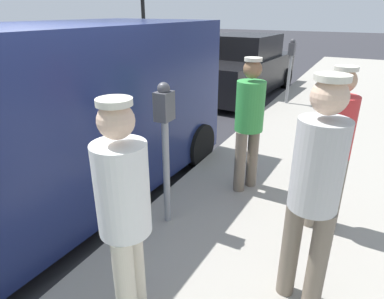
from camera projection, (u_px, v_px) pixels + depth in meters
The scene contains 9 objects.
ground_plane at pixel (36, 229), 3.76m from camera, with size 80.00×80.00×0.00m, color #2D2D33.
parking_meter_near at pixel (165, 132), 3.26m from camera, with size 0.14×0.18×1.52m.
parking_meter_far at pixel (291, 60), 7.85m from camera, with size 0.14×0.18×1.52m.
pedestrian_in_red at pixel (334, 141), 3.21m from camera, with size 0.34×0.34×1.68m.
pedestrian_in_white at pixel (124, 210), 2.11m from camera, with size 0.34×0.35×1.69m.
pedestrian_in_gray at pixel (315, 185), 2.27m from camera, with size 0.35×0.34×1.79m.
pedestrian_in_green at pixel (249, 118), 3.97m from camera, with size 0.34×0.34×1.65m.
parked_van at pixel (32, 122), 3.64m from camera, with size 2.30×5.27×2.15m.
parked_sedan_ahead at pixel (241, 68), 9.45m from camera, with size 2.20×4.51×1.65m.
Camera 1 is at (3.01, -1.94, 2.29)m, focal length 31.06 mm.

